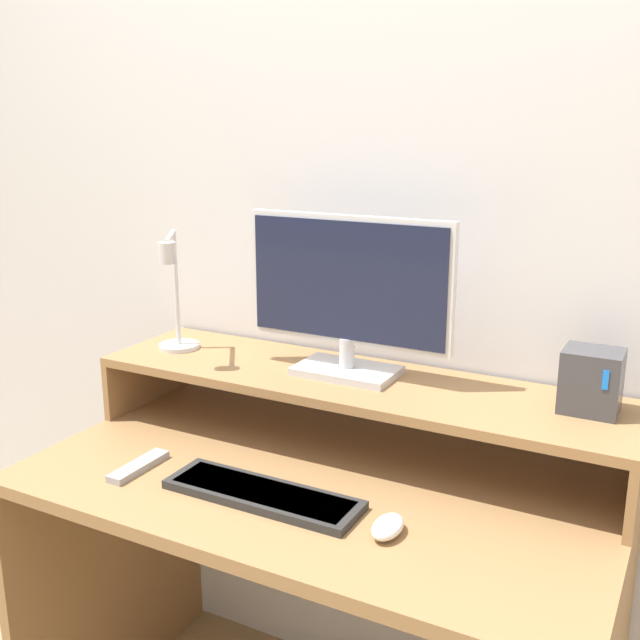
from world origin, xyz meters
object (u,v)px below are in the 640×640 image
at_px(desk_lamp, 175,303).
at_px(remote_control, 139,466).
at_px(monitor, 348,293).
at_px(mouse, 388,527).
at_px(router_dock, 591,381).
at_px(keyboard, 262,494).

bearing_deg(desk_lamp, remote_control, -68.95).
bearing_deg(monitor, mouse, -53.72).
distance_m(monitor, router_dock, 0.56).
xyz_separation_m(desk_lamp, router_dock, (0.99, 0.09, -0.07)).
bearing_deg(mouse, monitor, 126.28).
height_order(keyboard, remote_control, keyboard).
relative_size(desk_lamp, mouse, 3.42).
relative_size(monitor, desk_lamp, 1.60).
height_order(monitor, router_dock, monitor).
relative_size(router_dock, keyboard, 0.31).
height_order(monitor, mouse, monitor).
relative_size(monitor, keyboard, 1.20).
distance_m(keyboard, remote_control, 0.31).
relative_size(router_dock, remote_control, 0.80).
xyz_separation_m(desk_lamp, remote_control, (0.11, -0.29, -0.30)).
bearing_deg(desk_lamp, monitor, 8.57).
relative_size(monitor, router_dock, 3.85).
xyz_separation_m(monitor, remote_control, (-0.34, -0.36, -0.36)).
distance_m(router_dock, remote_control, 0.99).
relative_size(desk_lamp, remote_control, 1.92).
bearing_deg(router_dock, monitor, -177.36).
height_order(desk_lamp, router_dock, desk_lamp).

